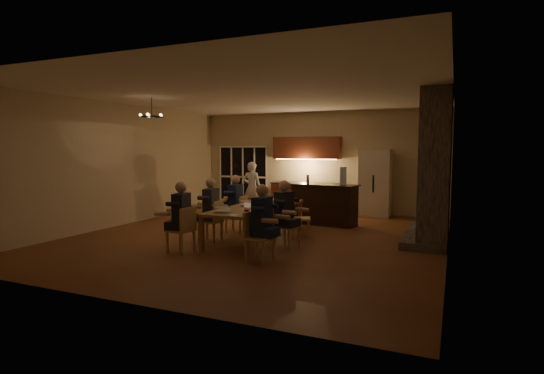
{
  "coord_description": "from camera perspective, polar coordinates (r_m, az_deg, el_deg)",
  "views": [
    {
      "loc": [
        4.07,
        -8.67,
        1.98
      ],
      "look_at": [
        0.2,
        0.3,
        1.13
      ],
      "focal_mm": 28.0,
      "sensor_mm": 36.0,
      "label": 1
    }
  ],
  "objects": [
    {
      "name": "chair_left_far",
      "position": [
        10.28,
        -4.8,
        -3.63
      ],
      "size": [
        0.45,
        0.45,
        0.89
      ],
      "primitive_type": null,
      "rotation": [
        0.0,
        0.0,
        -1.54
      ],
      "color": "tan",
      "rests_on": "ground"
    },
    {
      "name": "left_wall",
      "position": [
        11.86,
        -19.68,
        2.85
      ],
      "size": [
        0.04,
        9.0,
        3.2
      ],
      "primitive_type": "cube",
      "color": "#C7BA8D",
      "rests_on": "ground"
    },
    {
      "name": "laptop_c",
      "position": [
        9.44,
        -3.18,
        -1.82
      ],
      "size": [
        0.36,
        0.33,
        0.23
      ],
      "primitive_type": null,
      "rotation": [
        0.0,
        0.0,
        3.3
      ],
      "color": "silver",
      "rests_on": "dining_table"
    },
    {
      "name": "chair_right_near",
      "position": [
        7.57,
        -1.64,
        -6.73
      ],
      "size": [
        0.49,
        0.49,
        0.89
      ],
      "primitive_type": null,
      "rotation": [
        0.0,
        0.0,
        1.45
      ],
      "color": "tan",
      "rests_on": "ground"
    },
    {
      "name": "person_left_far",
      "position": [
        10.34,
        -4.91,
        -2.21
      ],
      "size": [
        0.64,
        0.64,
        1.38
      ],
      "primitive_type": null,
      "rotation": [
        0.0,
        0.0,
        -1.51
      ],
      "color": "#1C2847",
      "rests_on": "ground"
    },
    {
      "name": "plate_far",
      "position": [
        9.85,
        2.13,
        -2.15
      ],
      "size": [
        0.22,
        0.22,
        0.02
      ],
      "primitive_type": "cylinder",
      "color": "silver",
      "rests_on": "dining_table"
    },
    {
      "name": "can_cola",
      "position": [
        10.7,
        0.46,
        -1.3
      ],
      "size": [
        0.06,
        0.06,
        0.12
      ],
      "primitive_type": "cylinder",
      "color": "#3F0F0C",
      "rests_on": "dining_table"
    },
    {
      "name": "mug_back",
      "position": [
        10.28,
        -1.83,
        -1.62
      ],
      "size": [
        0.08,
        0.08,
        0.1
      ],
      "primitive_type": "cylinder",
      "color": "silver",
      "rests_on": "dining_table"
    },
    {
      "name": "french_doors",
      "position": [
        14.81,
        -3.9,
        1.37
      ],
      "size": [
        1.86,
        0.08,
        2.1
      ],
      "primitive_type": "cube",
      "color": "black",
      "rests_on": "ground"
    },
    {
      "name": "chair_left_mid",
      "position": [
        9.36,
        -8.3,
        -4.52
      ],
      "size": [
        0.46,
        0.46,
        0.89
      ],
      "primitive_type": null,
      "rotation": [
        0.0,
        0.0,
        -1.52
      ],
      "color": "tan",
      "rests_on": "ground"
    },
    {
      "name": "back_wall",
      "position": [
        13.81,
        6.22,
        3.38
      ],
      "size": [
        8.0,
        0.04,
        3.2
      ],
      "primitive_type": "cube",
      "color": "#C7BA8D",
      "rests_on": "ground"
    },
    {
      "name": "person_right_mid",
      "position": [
        8.57,
        1.65,
        -3.68
      ],
      "size": [
        0.71,
        0.71,
        1.38
      ],
      "primitive_type": null,
      "rotation": [
        0.0,
        0.0,
        1.36
      ],
      "color": "#23262E",
      "rests_on": "ground"
    },
    {
      "name": "bar_bottle",
      "position": [
        11.48,
        4.84,
        1.07
      ],
      "size": [
        0.08,
        0.08,
        0.24
      ],
      "primitive_type": "cylinder",
      "color": "#99999E",
      "rests_on": "bar_island"
    },
    {
      "name": "chair_right_mid",
      "position": [
        8.62,
        2.04,
        -5.28
      ],
      "size": [
        0.53,
        0.53,
        0.89
      ],
      "primitive_type": null,
      "rotation": [
        0.0,
        0.0,
        1.32
      ],
      "color": "tan",
      "rests_on": "ground"
    },
    {
      "name": "laptop_f",
      "position": [
        10.16,
        1.79,
        -1.34
      ],
      "size": [
        0.33,
        0.29,
        0.23
      ],
      "primitive_type": null,
      "rotation": [
        0.0,
        0.0,
        -0.04
      ],
      "color": "silver",
      "rests_on": "dining_table"
    },
    {
      "name": "mug_mid",
      "position": [
        9.88,
        -0.18,
        -1.88
      ],
      "size": [
        0.08,
        0.08,
        0.1
      ],
      "primitive_type": "cylinder",
      "color": "silver",
      "rests_on": "dining_table"
    },
    {
      "name": "kitchenette",
      "position": [
        13.61,
        4.6,
        1.68
      ],
      "size": [
        2.24,
        0.68,
        2.4
      ],
      "primitive_type": null,
      "color": "maroon",
      "rests_on": "ground"
    },
    {
      "name": "chair_right_far",
      "position": [
        9.65,
        3.86,
        -4.19
      ],
      "size": [
        0.56,
        0.56,
        0.89
      ],
      "primitive_type": null,
      "rotation": [
        0.0,
        0.0,
        1.91
      ],
      "color": "tan",
      "rests_on": "ground"
    },
    {
      "name": "floor",
      "position": [
        9.78,
        -1.77,
        -6.71
      ],
      "size": [
        9.0,
        9.0,
        0.0
      ],
      "primitive_type": "plane",
      "color": "brown",
      "rests_on": "ground"
    },
    {
      "name": "person_left_near",
      "position": [
        8.4,
        -12.07,
        -3.97
      ],
      "size": [
        0.7,
        0.7,
        1.38
      ],
      "primitive_type": null,
      "rotation": [
        0.0,
        0.0,
        -1.39
      ],
      "color": "#23262E",
      "rests_on": "ground"
    },
    {
      "name": "dining_table",
      "position": [
        9.43,
        -2.03,
        -4.83
      ],
      "size": [
        1.1,
        3.06,
        0.75
      ],
      "primitive_type": "cube",
      "color": "tan",
      "rests_on": "ground"
    },
    {
      "name": "plate_left",
      "position": [
        8.66,
        -6.28,
        -3.16
      ],
      "size": [
        0.24,
        0.24,
        0.02
      ],
      "primitive_type": "cylinder",
      "color": "silver",
      "rests_on": "dining_table"
    },
    {
      "name": "laptop_a",
      "position": [
        8.52,
        -6.52,
        -2.59
      ],
      "size": [
        0.35,
        0.31,
        0.23
      ],
      "primitive_type": null,
      "rotation": [
        0.0,
        0.0,
        3.25
      ],
      "color": "silver",
      "rests_on": "dining_table"
    },
    {
      "name": "standing_person",
      "position": [
        13.01,
        -2.7,
        -0.17
      ],
      "size": [
        0.6,
        0.4,
        1.63
      ],
      "primitive_type": "imported",
      "rotation": [
        0.0,
        0.0,
        3.16
      ],
      "color": "silver",
      "rests_on": "ground"
    },
    {
      "name": "can_silver",
      "position": [
        8.8,
        -3.59,
        -2.68
      ],
      "size": [
        0.07,
        0.07,
        0.12
      ],
      "primitive_type": "cylinder",
      "color": "#B2B2B7",
      "rests_on": "dining_table"
    },
    {
      "name": "chair_left_near",
      "position": [
        8.44,
        -12.2,
        -5.62
      ],
      "size": [
        0.49,
        0.49,
        0.89
      ],
      "primitive_type": null,
      "rotation": [
        0.0,
        0.0,
        -1.69
      ],
      "color": "tan",
      "rests_on": "ground"
    },
    {
      "name": "right_wall",
      "position": [
        8.68,
        23.01,
        2.07
      ],
      "size": [
        0.04,
        9.0,
        3.2
      ],
      "primitive_type": "cube",
      "color": "#C7BA8D",
      "rests_on": "ground"
    },
    {
      "name": "laptop_d",
      "position": [
        9.21,
        -1.01,
        -1.99
      ],
      "size": [
        0.36,
        0.33,
        0.23
      ],
      "primitive_type": null,
      "rotation": [
        0.0,
        0.0,
        0.17
      ],
      "color": "silver",
      "rests_on": "dining_table"
    },
    {
      "name": "plate_near",
      "position": [
        8.7,
        -1.24,
        -3.1
      ],
      "size": [
        0.22,
        0.22,
        0.02
      ],
      "primitive_type": "cylinder",
      "color": "silver",
      "rests_on": "dining_table"
    },
    {
      "name": "bar_island",
      "position": [
        11.37,
        7.03,
        -2.33
      ],
      "size": [
        1.86,
        0.93,
        1.08
      ],
      "primitive_type": "cube",
      "rotation": [
        0.0,
        0.0,
        -0.15
      ],
      "color": "black",
      "rests_on": "ground"
    },
    {
      "name": "mug_front",
      "position": [
        8.97,
        -3.47,
        -2.6
      ],
      "size": [
        0.09,
        0.09,
        0.1
      ],
      "primitive_type": "cylinder",
      "color": "silver",
      "rests_on": "dining_table"
    },
    {
      "name": "person_left_mid",
      "position": [
        9.31,
        -8.19,
        -3.04
      ],
      "size": [
        0.67,
        0.67,
        1.38
      ],
      "primitive_type": null,
      "rotation": [
        0.0,
        0.0,
        -1.44
      ],
      "color": "#31373A",
      "rests_on": "ground"
    },
    {
      "name": "ceiling",
      "position": [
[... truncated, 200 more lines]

